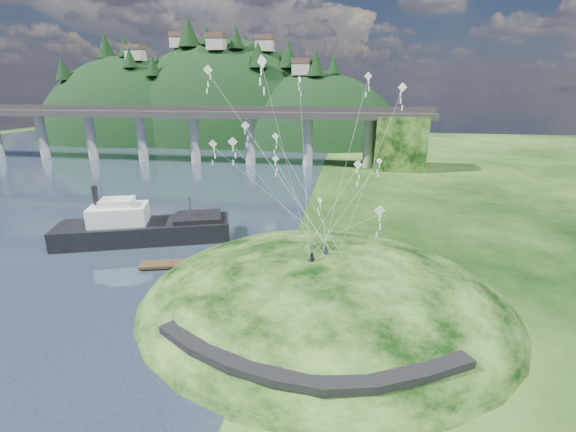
# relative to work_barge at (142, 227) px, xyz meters

# --- Properties ---
(ground) EXTENTS (320.00, 320.00, 0.00)m
(ground) POSITION_rel_work_barge_xyz_m (16.80, -13.66, -1.92)
(ground) COLOR black
(ground) RESTS_ON ground
(grass_hill) EXTENTS (36.00, 32.00, 13.00)m
(grass_hill) POSITION_rel_work_barge_xyz_m (24.80, -11.66, -3.42)
(grass_hill) COLOR black
(grass_hill) RESTS_ON ground
(footpath) EXTENTS (22.29, 5.84, 0.83)m
(footpath) POSITION_rel_work_barge_xyz_m (24.26, -23.40, 0.16)
(footpath) COLOR black
(footpath) RESTS_ON ground
(bridge) EXTENTS (160.00, 11.00, 15.00)m
(bridge) POSITION_rel_work_barge_xyz_m (-9.66, 56.41, 7.78)
(bridge) COLOR #2D2B2B
(bridge) RESTS_ON ground
(far_ridge) EXTENTS (153.00, 70.00, 94.50)m
(far_ridge) POSITION_rel_work_barge_xyz_m (-26.78, 108.51, -9.36)
(far_ridge) COLOR black
(far_ridge) RESTS_ON ground
(work_barge) EXTENTS (22.70, 12.83, 7.68)m
(work_barge) POSITION_rel_work_barge_xyz_m (0.00, 0.00, 0.00)
(work_barge) COLOR black
(work_barge) RESTS_ON ground
(wooden_dock) EXTENTS (12.16, 5.12, 0.86)m
(wooden_dock) POSITION_rel_work_barge_xyz_m (9.80, -6.27, -1.54)
(wooden_dock) COLOR #3B2A18
(wooden_dock) RESTS_ON ground
(kite_flyers) EXTENTS (1.87, 2.01, 1.64)m
(kite_flyers) POSITION_rel_work_barge_xyz_m (24.14, -13.08, 3.85)
(kite_flyers) COLOR #242631
(kite_flyers) RESTS_ON ground
(kite_swarm) EXTENTS (17.86, 17.10, 14.26)m
(kite_swarm) POSITION_rel_work_barge_xyz_m (22.97, -9.44, 13.26)
(kite_swarm) COLOR white
(kite_swarm) RESTS_ON ground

